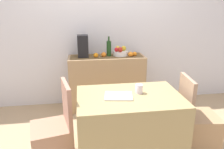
# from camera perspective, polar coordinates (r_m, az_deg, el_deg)

# --- Properties ---
(ground_plane) EXTENTS (6.40, 6.40, 0.02)m
(ground_plane) POSITION_cam_1_polar(r_m,az_deg,el_deg) (2.94, 0.54, -16.34)
(ground_plane) COLOR tan
(ground_plane) RESTS_ON ground
(room_wall_rear) EXTENTS (6.40, 0.06, 2.70)m
(room_wall_rear) POSITION_cam_1_polar(r_m,az_deg,el_deg) (3.61, -2.35, 13.27)
(room_wall_rear) COLOR silver
(room_wall_rear) RESTS_ON ground
(sideboard_console) EXTENTS (1.19, 0.42, 0.86)m
(sideboard_console) POSITION_cam_1_polar(r_m,az_deg,el_deg) (3.56, -1.36, -2.00)
(sideboard_console) COLOR tan
(sideboard_console) RESTS_ON ground
(table_runner) EXTENTS (1.12, 0.32, 0.01)m
(table_runner) POSITION_cam_1_polar(r_m,az_deg,el_deg) (3.43, -1.42, 4.83)
(table_runner) COLOR brown
(table_runner) RESTS_ON sideboard_console
(fruit_bowl) EXTENTS (0.23, 0.23, 0.07)m
(fruit_bowl) POSITION_cam_1_polar(r_m,az_deg,el_deg) (3.46, 2.23, 5.56)
(fruit_bowl) COLOR white
(fruit_bowl) RESTS_ON table_runner
(apple_center) EXTENTS (0.08, 0.08, 0.08)m
(apple_center) POSITION_cam_1_polar(r_m,az_deg,el_deg) (3.37, 2.14, 6.53)
(apple_center) COLOR red
(apple_center) RESTS_ON fruit_bowl
(apple_rear) EXTENTS (0.07, 0.07, 0.07)m
(apple_rear) POSITION_cam_1_polar(r_m,az_deg,el_deg) (3.49, 1.51, 6.88)
(apple_rear) COLOR gold
(apple_rear) RESTS_ON fruit_bowl
(apple_left) EXTENTS (0.08, 0.08, 0.08)m
(apple_left) POSITION_cam_1_polar(r_m,az_deg,el_deg) (3.47, 3.07, 6.84)
(apple_left) COLOR gold
(apple_left) RESTS_ON fruit_bowl
(apple_front) EXTENTS (0.07, 0.07, 0.07)m
(apple_front) POSITION_cam_1_polar(r_m,az_deg,el_deg) (3.41, 1.16, 6.54)
(apple_front) COLOR red
(apple_front) RESTS_ON fruit_bowl
(wine_bottle) EXTENTS (0.07, 0.07, 0.31)m
(wine_bottle) POSITION_cam_1_polar(r_m,az_deg,el_deg) (3.41, -0.83, 6.85)
(wine_bottle) COLOR #1B4019
(wine_bottle) RESTS_ON sideboard_console
(coffee_maker) EXTENTS (0.16, 0.18, 0.34)m
(coffee_maker) POSITION_cam_1_polar(r_m,az_deg,el_deg) (3.37, -7.62, 7.32)
(coffee_maker) COLOR black
(coffee_maker) RESTS_ON sideboard_console
(orange_loose_far) EXTENTS (0.08, 0.08, 0.08)m
(orange_loose_far) POSITION_cam_1_polar(r_m,az_deg,el_deg) (3.41, 4.90, 5.31)
(orange_loose_far) COLOR orange
(orange_loose_far) RESTS_ON sideboard_console
(orange_loose_mid) EXTENTS (0.07, 0.07, 0.07)m
(orange_loose_mid) POSITION_cam_1_polar(r_m,az_deg,el_deg) (3.35, -4.25, 5.05)
(orange_loose_mid) COLOR orange
(orange_loose_mid) RESTS_ON sideboard_console
(orange_loose_near_bowl) EXTENTS (0.07, 0.07, 0.07)m
(orange_loose_near_bowl) POSITION_cam_1_polar(r_m,az_deg,el_deg) (3.46, 5.95, 5.38)
(orange_loose_near_bowl) COLOR orange
(orange_loose_near_bowl) RESTS_ON sideboard_console
(orange_loose_end) EXTENTS (0.08, 0.08, 0.08)m
(orange_loose_end) POSITION_cam_1_polar(r_m,az_deg,el_deg) (3.38, -2.16, 5.22)
(orange_loose_end) COLOR orange
(orange_loose_end) RESTS_ON sideboard_console
(dining_table) EXTENTS (1.09, 0.74, 0.74)m
(dining_table) POSITION_cam_1_polar(r_m,az_deg,el_deg) (2.45, 4.39, -13.46)
(dining_table) COLOR tan
(dining_table) RESTS_ON ground
(open_book) EXTENTS (0.31, 0.25, 0.02)m
(open_book) POSITION_cam_1_polar(r_m,az_deg,el_deg) (2.25, 1.73, -5.64)
(open_book) COLOR white
(open_book) RESTS_ON dining_table
(coffee_cup) EXTENTS (0.08, 0.08, 0.10)m
(coffee_cup) POSITION_cam_1_polar(r_m,az_deg,el_deg) (2.34, 7.08, -3.76)
(coffee_cup) COLOR silver
(coffee_cup) RESTS_ON dining_table
(chair_near_window) EXTENTS (0.48, 0.48, 0.90)m
(chair_near_window) POSITION_cam_1_polar(r_m,az_deg,el_deg) (2.49, -14.97, -16.47)
(chair_near_window) COLOR #A5795E
(chair_near_window) RESTS_ON ground
(chair_by_corner) EXTENTS (0.44, 0.44, 0.90)m
(chair_by_corner) POSITION_cam_1_polar(r_m,az_deg,el_deg) (2.78, 21.23, -13.16)
(chair_by_corner) COLOR tan
(chair_by_corner) RESTS_ON ground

